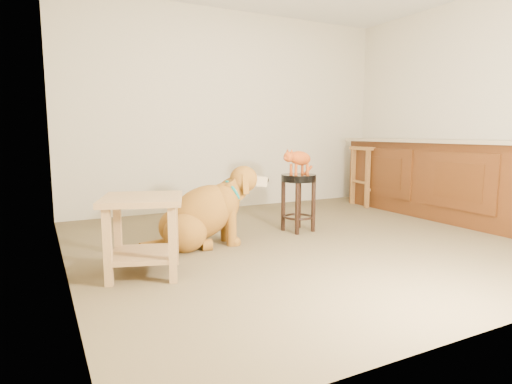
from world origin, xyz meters
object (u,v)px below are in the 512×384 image
wood_stool (371,175)px  tabby_kitten (298,159)px  golden_retriever (203,215)px  padded_stool (298,191)px  side_table (143,223)px

wood_stool → tabby_kitten: size_ratio=1.82×
golden_retriever → padded_stool: bearing=11.5°
padded_stool → side_table: size_ratio=0.85×
padded_stool → side_table: bearing=-159.6°
padded_stool → wood_stool: wood_stool is taller
side_table → tabby_kitten: tabby_kitten is taller
side_table → golden_retriever: size_ratio=0.58×
padded_stool → side_table: 1.85m
golden_retriever → tabby_kitten: bearing=11.5°
side_table → golden_retriever: bearing=40.1°
padded_stool → wood_stool: size_ratio=0.72×
golden_retriever → tabby_kitten: (1.07, 0.09, 0.47)m
golden_retriever → tabby_kitten: size_ratio=2.65×
tabby_kitten → golden_retriever: bearing=176.1°
padded_stool → tabby_kitten: 0.33m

